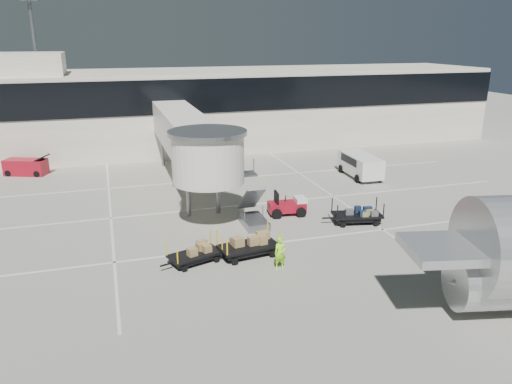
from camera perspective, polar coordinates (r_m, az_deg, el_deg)
ground at (r=27.63m, az=5.56°, el=-7.12°), size 140.00×140.00×0.00m
lane_markings at (r=35.63m, az=-1.13°, el=-1.30°), size 40.00×30.00×0.02m
terminal at (r=54.43m, az=-6.86°, el=9.54°), size 64.00×12.11×15.20m
jet_bridge at (r=36.60m, az=-7.45°, el=5.99°), size 5.70×20.40×6.03m
baggage_tug at (r=33.33m, az=3.66°, el=-1.61°), size 2.62×1.83×1.64m
suitcase_cart at (r=32.41m, az=11.53°, el=-2.61°), size 3.87×2.10×1.48m
box_cart_near at (r=27.06m, az=-0.74°, el=-6.18°), size 4.01×2.05×1.54m
box_cart_far at (r=26.64m, az=-6.60°, el=-6.96°), size 3.42×2.18×1.32m
ground_worker at (r=25.62m, az=2.78°, el=-6.97°), size 0.64×0.42×1.73m
minivan at (r=43.15m, az=11.75°, el=3.21°), size 2.36×5.03×1.87m
belt_loader at (r=47.18m, az=-24.78°, el=2.60°), size 3.95×2.64×1.79m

